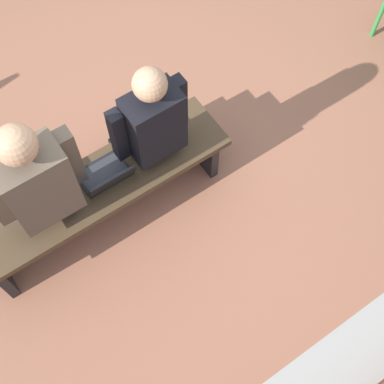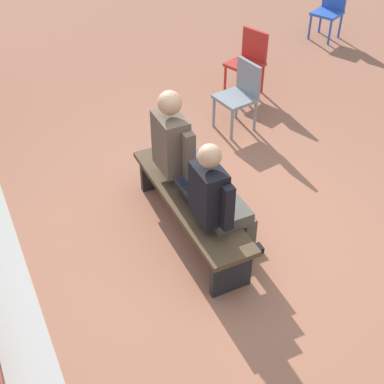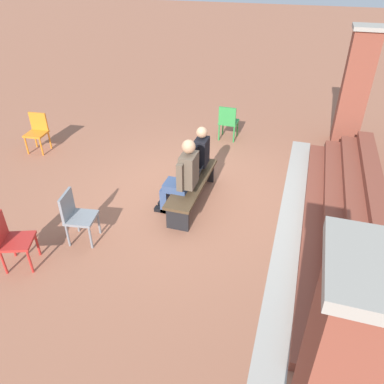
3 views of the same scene
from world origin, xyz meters
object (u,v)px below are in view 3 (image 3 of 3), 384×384
laptop (194,177)px  plastic_chair_near_bench_right (228,121)px  bench (192,186)px  plastic_chair_mid_courtyard (37,130)px  plastic_chair_foreground (76,214)px  person_student (196,157)px  plastic_chair_far_right (10,238)px  person_adult (182,176)px

laptop → plastic_chair_near_bench_right: plastic_chair_near_bench_right is taller
bench → plastic_chair_mid_courtyard: bearing=-104.7°
bench → plastic_chair_near_bench_right: 2.80m
plastic_chair_mid_courtyard → plastic_chair_near_bench_right: (-1.77, 3.93, 0.00)m
plastic_chair_foreground → plastic_chair_near_bench_right: (-4.29, 1.40, 0.00)m
person_student → plastic_chair_foreground: size_ratio=1.53×
plastic_chair_far_right → plastic_chair_foreground: 0.95m
person_adult → plastic_chair_mid_courtyard: bearing=-109.4°
plastic_chair_foreground → bench: bearing=137.1°
bench → plastic_chair_near_bench_right: (-2.80, 0.01, 0.13)m
bench → plastic_chair_mid_courtyard: size_ratio=2.14×
plastic_chair_far_right → laptop: bearing=139.8°
laptop → plastic_chair_foreground: plastic_chair_foreground is taller
person_adult → plastic_chair_near_bench_right: bearing=178.5°
bench → plastic_chair_far_right: size_ratio=2.14×
plastic_chair_foreground → person_student: bearing=145.5°
laptop → plastic_chair_near_bench_right: (-2.73, -0.00, -0.02)m
bench → plastic_chair_far_right: plastic_chair_far_right is taller
bench → plastic_chair_near_bench_right: plastic_chair_near_bench_right is taller
laptop → plastic_chair_near_bench_right: size_ratio=0.38×
person_student → plastic_chair_far_right: 3.28m
person_student → plastic_chair_mid_courtyard: size_ratio=1.53×
person_student → person_adult: bearing=-0.4°
laptop → person_student: bearing=-168.1°
plastic_chair_mid_courtyard → laptop: bearing=76.3°
bench → plastic_chair_foreground: bearing=-42.9°
person_student → laptop: person_student is taller
plastic_chair_far_right → plastic_chair_foreground: same height
plastic_chair_mid_courtyard → person_student: bearing=81.2°
plastic_chair_foreground → person_adult: bearing=131.4°
plastic_chair_foreground → plastic_chair_mid_courtyard: 3.57m
laptop → plastic_chair_mid_courtyard: size_ratio=0.38×
person_adult → bench: bearing=168.0°
person_student → plastic_chair_foreground: (1.92, -1.32, -0.21)m
person_student → person_adult: (0.76, -0.01, 0.04)m
bench → laptop: 0.16m
bench → plastic_chair_far_right: 2.98m
person_adult → plastic_chair_mid_courtyard: size_ratio=1.65×
laptop → plastic_chair_far_right: (2.32, -1.96, -0.02)m
person_student → plastic_chair_far_right: bearing=-35.1°
laptop → plastic_chair_foreground: 2.09m
person_adult → laptop: person_adult is taller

